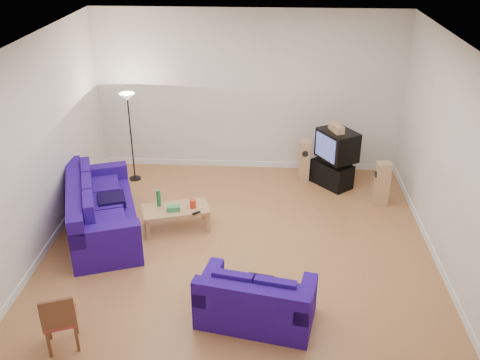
# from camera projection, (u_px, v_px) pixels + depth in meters

# --- Properties ---
(room) EXTENTS (6.01, 6.51, 3.21)m
(room) POSITION_uv_depth(u_px,v_px,m) (238.00, 165.00, 7.56)
(room) COLOR brown
(room) RESTS_ON ground
(sofa_three_seat) EXTENTS (1.74, 2.56, 0.91)m
(sofa_three_seat) POSITION_uv_depth(u_px,v_px,m) (99.00, 214.00, 8.72)
(sofa_three_seat) COLOR #230C6A
(sofa_three_seat) RESTS_ON ground
(sofa_loveseat) EXTENTS (1.59, 1.09, 0.73)m
(sofa_loveseat) POSITION_uv_depth(u_px,v_px,m) (255.00, 304.00, 6.79)
(sofa_loveseat) COLOR #230C6A
(sofa_loveseat) RESTS_ON ground
(coffee_table) EXTENTS (1.19, 0.83, 0.39)m
(coffee_table) POSITION_uv_depth(u_px,v_px,m) (176.00, 211.00, 8.80)
(coffee_table) COLOR tan
(coffee_table) RESTS_ON ground
(bottle) EXTENTS (0.09, 0.09, 0.29)m
(bottle) POSITION_uv_depth(u_px,v_px,m) (159.00, 198.00, 8.77)
(bottle) COLOR #197233
(bottle) RESTS_ON coffee_table
(tissue_box) EXTENTS (0.23, 0.15, 0.09)m
(tissue_box) POSITION_uv_depth(u_px,v_px,m) (173.00, 208.00, 8.68)
(tissue_box) COLOR green
(tissue_box) RESTS_ON coffee_table
(red_canister) EXTENTS (0.11, 0.11, 0.14)m
(red_canister) POSITION_uv_depth(u_px,v_px,m) (193.00, 204.00, 8.76)
(red_canister) COLOR red
(red_canister) RESTS_ON coffee_table
(remote) EXTENTS (0.14, 0.13, 0.02)m
(remote) POSITION_uv_depth(u_px,v_px,m) (196.00, 213.00, 8.61)
(remote) COLOR black
(remote) RESTS_ON coffee_table
(tv_stand) EXTENTS (0.83, 0.86, 0.47)m
(tv_stand) POSITION_uv_depth(u_px,v_px,m) (332.00, 174.00, 10.29)
(tv_stand) COLOR black
(tv_stand) RESTS_ON ground
(av_receiver) EXTENTS (0.57, 0.54, 0.10)m
(av_receiver) POSITION_uv_depth(u_px,v_px,m) (335.00, 159.00, 10.21)
(av_receiver) COLOR black
(av_receiver) RESTS_ON tv_stand
(television) EXTENTS (0.82, 0.89, 0.56)m
(television) POSITION_uv_depth(u_px,v_px,m) (337.00, 145.00, 9.98)
(television) COLOR black
(television) RESTS_ON av_receiver
(centre_speaker) EXTENTS (0.28, 0.41, 0.13)m
(centre_speaker) POSITION_uv_depth(u_px,v_px,m) (336.00, 128.00, 9.81)
(centre_speaker) COLOR tan
(centre_speaker) RESTS_ON television
(speaker_left) EXTENTS (0.20, 0.26, 0.83)m
(speaker_left) POSITION_uv_depth(u_px,v_px,m) (304.00, 160.00, 10.42)
(speaker_left) COLOR tan
(speaker_left) RESTS_ON ground
(speaker_right) EXTENTS (0.27, 0.21, 0.83)m
(speaker_right) POSITION_uv_depth(u_px,v_px,m) (382.00, 184.00, 9.51)
(speaker_right) COLOR tan
(speaker_right) RESTS_ON ground
(floor_lamp) EXTENTS (0.30, 0.30, 1.76)m
(floor_lamp) POSITION_uv_depth(u_px,v_px,m) (128.00, 109.00, 9.97)
(floor_lamp) COLOR black
(floor_lamp) RESTS_ON ground
(dining_chair) EXTENTS (0.50, 0.50, 0.81)m
(dining_chair) POSITION_uv_depth(u_px,v_px,m) (59.00, 319.00, 6.28)
(dining_chair) COLOR brown
(dining_chair) RESTS_ON ground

